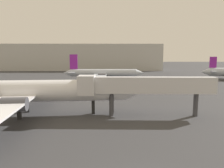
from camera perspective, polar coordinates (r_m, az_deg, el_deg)
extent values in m
cylinder|color=white|center=(33.81, -20.64, -1.77)|extent=(28.40, 5.61, 3.26)
cone|color=white|center=(33.39, 6.75, -1.44)|extent=(3.85, 3.55, 3.26)
cube|color=white|center=(34.29, -22.88, -2.59)|extent=(7.26, 31.64, 0.24)
cylinder|color=#4C4C54|center=(39.75, -19.17, -1.31)|extent=(3.12, 2.03, 1.79)
cylinder|color=#4C4C54|center=(28.50, -24.77, -5.01)|extent=(3.12, 2.03, 1.79)
cube|color=black|center=(33.17, -5.08, -6.21)|extent=(0.54, 0.54, 2.10)
cube|color=black|center=(36.57, -21.78, -5.43)|extent=(0.54, 0.54, 2.10)
cube|color=black|center=(32.89, -23.70, -6.96)|extent=(0.54, 0.54, 2.10)
cylinder|color=#B2BCCC|center=(72.10, -2.26, 3.03)|extent=(21.85, 2.55, 2.53)
cone|color=#B2BCCC|center=(72.84, 7.48, 3.02)|extent=(2.78, 2.53, 2.53)
cone|color=#B2BCCC|center=(73.45, -11.92, 2.96)|extent=(2.78, 2.53, 2.53)
cube|color=#B2BCCC|center=(72.17, -3.13, 2.73)|extent=(4.24, 24.92, 0.20)
cube|color=#B2BCCC|center=(73.11, -10.54, 3.17)|extent=(1.98, 6.92, 0.13)
cube|color=purple|center=(72.86, -10.29, 5.91)|extent=(2.63, 0.25, 4.94)
cylinder|color=#4C4C54|center=(76.87, -2.50, 2.94)|extent=(2.47, 1.48, 1.48)
cylinder|color=#4C4C54|center=(67.44, -2.73, 2.28)|extent=(2.47, 1.48, 1.48)
cube|color=black|center=(72.48, 3.28, 1.28)|extent=(0.41, 0.41, 1.93)
cube|color=black|center=(73.98, -3.07, 1.41)|extent=(0.41, 0.41, 1.93)
cube|color=black|center=(70.71, -3.17, 1.12)|extent=(0.41, 0.41, 1.93)
cone|color=#B2BCCC|center=(86.04, 23.86, 3.01)|extent=(3.73, 3.46, 3.10)
cube|color=#B2BCCC|center=(86.70, 25.19, 3.17)|extent=(2.60, 6.76, 0.13)
cube|color=purple|center=(86.68, 25.56, 5.31)|extent=(2.52, 0.51, 4.03)
cube|color=silver|center=(31.80, 11.22, -0.29)|extent=(17.93, 2.15, 2.40)
cube|color=silver|center=(31.59, -6.82, -0.25)|extent=(2.48, 2.87, 2.80)
cylinder|color=#3F3F44|center=(31.83, -0.13, -5.50)|extent=(0.70, 0.70, 3.47)
cylinder|color=#3F3F44|center=(33.98, 21.58, -5.20)|extent=(0.70, 0.70, 3.47)
cube|color=#B7B7B2|center=(139.32, -7.76, 7.14)|extent=(97.13, 27.12, 15.85)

